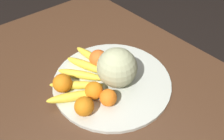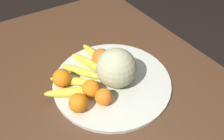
# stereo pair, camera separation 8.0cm
# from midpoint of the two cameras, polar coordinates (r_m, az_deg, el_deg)

# --- Properties ---
(kitchen_table) EXTENTS (1.29, 0.98, 0.78)m
(kitchen_table) POSITION_cam_midpoint_polar(r_m,az_deg,el_deg) (0.93, -6.83, -7.83)
(kitchen_table) COLOR #4C301E
(kitchen_table) RESTS_ON ground_plane
(fruit_bowl) EXTENTS (0.45, 0.45, 0.01)m
(fruit_bowl) POSITION_cam_midpoint_polar(r_m,az_deg,el_deg) (0.84, -2.73, -2.93)
(fruit_bowl) COLOR beige
(fruit_bowl) RESTS_ON kitchen_table
(melon) EXTENTS (0.15, 0.15, 0.15)m
(melon) POSITION_cam_midpoint_polar(r_m,az_deg,el_deg) (0.77, -1.65, 0.48)
(melon) COLOR #B2B789
(melon) RESTS_ON fruit_bowl
(banana_bunch) EXTENTS (0.28, 0.29, 0.03)m
(banana_bunch) POSITION_cam_midpoint_polar(r_m,az_deg,el_deg) (0.84, -10.42, -1.36)
(banana_bunch) COLOR #473819
(banana_bunch) RESTS_ON fruit_bowl
(orange_front_left) EXTENTS (0.06, 0.06, 0.06)m
(orange_front_left) POSITION_cam_midpoint_polar(r_m,az_deg,el_deg) (0.76, -7.77, -5.47)
(orange_front_left) COLOR orange
(orange_front_left) RESTS_ON fruit_bowl
(orange_front_right) EXTENTS (0.07, 0.07, 0.07)m
(orange_front_right) POSITION_cam_midpoint_polar(r_m,az_deg,el_deg) (0.72, -10.48, -9.52)
(orange_front_right) COLOR orange
(orange_front_right) RESTS_ON fruit_bowl
(orange_mid_center) EXTENTS (0.07, 0.07, 0.07)m
(orange_mid_center) POSITION_cam_midpoint_polar(r_m,az_deg,el_deg) (0.87, -6.20, 2.82)
(orange_mid_center) COLOR orange
(orange_mid_center) RESTS_ON fruit_bowl
(orange_back_left) EXTENTS (0.07, 0.07, 0.07)m
(orange_back_left) POSITION_cam_midpoint_polar(r_m,az_deg,el_deg) (0.80, -15.63, -3.47)
(orange_back_left) COLOR orange
(orange_back_left) RESTS_ON fruit_bowl
(orange_back_right) EXTENTS (0.06, 0.06, 0.06)m
(orange_back_right) POSITION_cam_midpoint_polar(r_m,az_deg,el_deg) (0.74, -4.09, -7.39)
(orange_back_right) COLOR orange
(orange_back_right) RESTS_ON fruit_bowl
(produce_tag) EXTENTS (0.09, 0.08, 0.00)m
(produce_tag) POSITION_cam_midpoint_polar(r_m,az_deg,el_deg) (0.80, -5.81, -5.53)
(produce_tag) COLOR white
(produce_tag) RESTS_ON fruit_bowl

